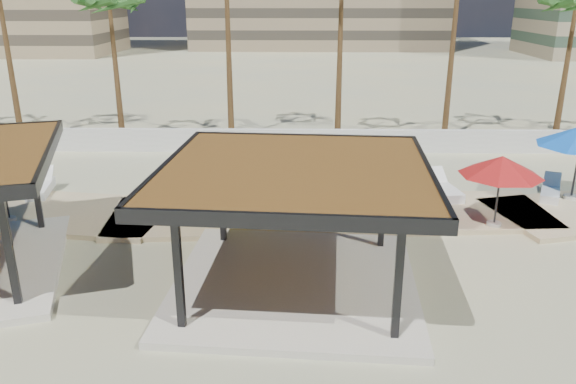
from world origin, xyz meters
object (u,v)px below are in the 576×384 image
Objects in this scene: umbrella_c at (501,166)px; lounger_b at (331,200)px; lounger_d at (550,192)px; lounger_c at (444,190)px; lounger_a at (41,188)px; pavilion_central at (295,216)px.

umbrella_c is 6.19m from lounger_b.
lounger_b is 1.04× the size of lounger_d.
lounger_c is 1.13× the size of lounger_d.
umbrella_c reaches higher than lounger_b.
lounger_a reaches higher than lounger_d.
lounger_b is (11.62, -1.18, -0.01)m from lounger_a.
lounger_b is (-5.54, 1.96, -1.95)m from umbrella_c.
lounger_a is 1.10× the size of lounger_d.
pavilion_central is 3.41× the size of lounger_b.
lounger_a is 0.97× the size of lounger_c.
lounger_a is at bearing 149.09° from pavilion_central.
lounger_b is at bearing 94.27° from lounger_c.
lounger_a is at bearing 114.62° from lounger_d.
pavilion_central is 3.14× the size of lounger_c.
lounger_a is at bearing 79.78° from lounger_c.
lounger_c is 4.15m from lounger_d.
umbrella_c is 1.59× the size of lounger_a.
lounger_d is (4.15, -0.17, -0.02)m from lounger_c.
lounger_b is 8.77m from lounger_d.
lounger_a is at bearing 116.22° from lounger_b.
pavilion_central is at bearing -149.21° from umbrella_c.
lounger_b is at bearing -106.93° from lounger_a.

